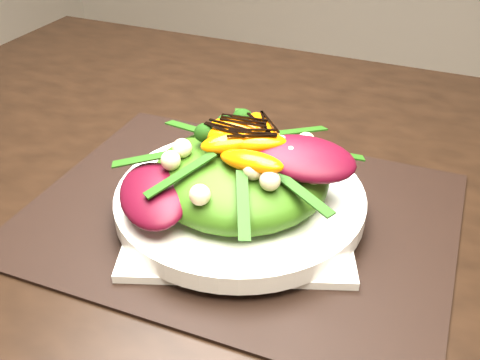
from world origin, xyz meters
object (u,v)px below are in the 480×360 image
at_px(placemat, 240,214).
at_px(salad_bowl, 240,199).
at_px(lettuce_mound, 240,176).
at_px(plate_base, 240,210).
at_px(orange_segment, 228,131).
at_px(dining_table, 406,239).

xyz_separation_m(placemat, salad_bowl, (0.00, 0.00, 0.02)).
bearing_deg(lettuce_mound, placemat, 0.00).
bearing_deg(lettuce_mound, plate_base, 0.00).
bearing_deg(orange_segment, lettuce_mound, -40.56).
xyz_separation_m(plate_base, orange_segment, (-0.02, 0.02, 0.08)).
relative_size(dining_table, lettuce_mound, 8.57).
bearing_deg(dining_table, salad_bowl, -161.54).
xyz_separation_m(dining_table, placemat, (-0.17, -0.06, 0.02)).
distance_m(lettuce_mound, orange_segment, 0.05).
relative_size(placemat, lettuce_mound, 2.43).
bearing_deg(plate_base, orange_segment, 139.44).
height_order(placemat, orange_segment, orange_segment).
distance_m(plate_base, orange_segment, 0.09).
height_order(placemat, plate_base, plate_base).
bearing_deg(plate_base, placemat, 0.00).
distance_m(dining_table, plate_base, 0.18).
bearing_deg(dining_table, plate_base, -161.54).
xyz_separation_m(placemat, plate_base, (0.00, 0.00, 0.01)).
height_order(dining_table, lettuce_mound, dining_table).
bearing_deg(plate_base, dining_table, 18.46).
distance_m(dining_table, lettuce_mound, 0.20).
height_order(salad_bowl, orange_segment, orange_segment).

